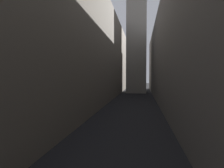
{
  "coord_description": "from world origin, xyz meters",
  "views": [
    {
      "loc": [
        2.07,
        6.06,
        6.21
      ],
      "look_at": [
        0.0,
        19.77,
        5.64
      ],
      "focal_mm": 31.9,
      "sensor_mm": 36.0,
      "label": 1
    }
  ],
  "objects": [
    {
      "name": "building_block_left",
      "position": [
        -10.66,
        50.0,
        12.23
      ],
      "size": [
        10.32,
        108.0,
        24.46
      ],
      "primitive_type": "cube",
      "color": "#756B5B",
      "rests_on": "ground"
    },
    {
      "name": "ground_plane",
      "position": [
        0.0,
        48.0,
        0.0
      ],
      "size": [
        264.0,
        264.0,
        0.0
      ],
      "primitive_type": "plane",
      "color": "black"
    },
    {
      "name": "building_block_right",
      "position": [
        11.68,
        50.0,
        10.62
      ],
      "size": [
        12.36,
        108.0,
        21.23
      ],
      "primitive_type": "cube",
      "color": "slate",
      "rests_on": "ground"
    }
  ]
}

